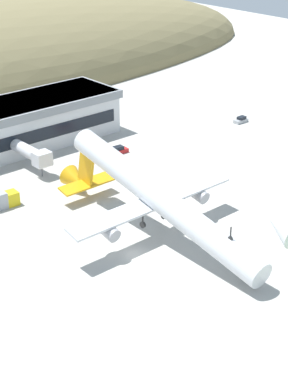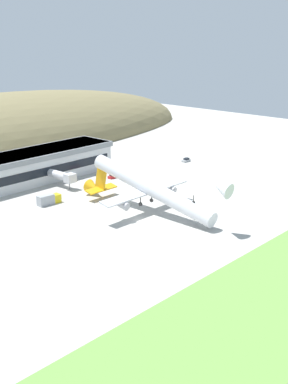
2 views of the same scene
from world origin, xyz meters
name	(u,v)px [view 1 (image 1 of 2)]	position (x,y,z in m)	size (l,w,h in m)	color
ground_plane	(134,255)	(0.00, 0.00, 0.00)	(362.31, 362.31, 0.00)	#ADAAA3
jetway_1	(32,154)	(5.96, 39.01, 3.99)	(3.38, 11.72, 5.43)	silver
cargo_airplane	(158,199)	(6.83, 1.89, 7.03)	(33.58, 53.38, 15.02)	silver
service_car_0	(241,120)	(61.34, 30.62, 0.63)	(3.87, 1.73, 1.53)	#999EA3
service_car_1	(119,150)	(25.47, 35.04, 0.69)	(4.32, 2.12, 1.67)	#B21E1E
traffic_cone_0	(140,200)	(13.43, 13.99, 0.28)	(0.52, 0.52, 0.58)	orange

